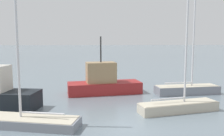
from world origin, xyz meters
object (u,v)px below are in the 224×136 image
sailboat_2 (187,88)px  fishing_boat_0 (103,82)px  sailboat_1 (179,105)px  sailboat_0 (28,120)px

sailboat_2 → fishing_boat_0: bearing=168.7°
sailboat_2 → fishing_boat_0: 8.55m
sailboat_1 → fishing_boat_0: sailboat_1 is taller
sailboat_1 → sailboat_2: sailboat_2 is taller
sailboat_0 → fishing_boat_0: size_ratio=1.22×
sailboat_0 → sailboat_2: sailboat_2 is taller
sailboat_1 → fishing_boat_0: (-5.51, 6.61, 0.62)m
sailboat_2 → fishing_boat_0: sailboat_2 is taller
sailboat_0 → sailboat_2: size_ratio=0.72×
sailboat_2 → fishing_boat_0: size_ratio=1.69×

